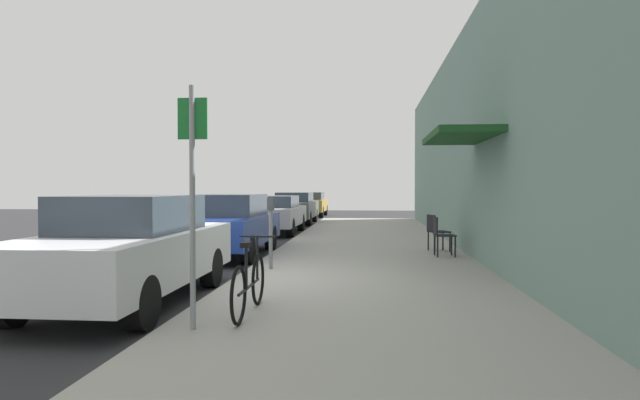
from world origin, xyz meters
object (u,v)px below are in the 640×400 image
street_sign (192,187)px  parked_car_1 (228,224)px  parked_car_3 (294,207)px  parked_car_4 (310,204)px  bicycle_0 (249,284)px  cafe_chair_1 (436,230)px  parking_meter (271,228)px  parked_car_0 (129,248)px  cafe_chair_0 (441,233)px  parked_car_2 (274,214)px

street_sign → parked_car_1: bearing=101.9°
parked_car_3 → parked_car_4: size_ratio=1.00×
bicycle_0 → cafe_chair_1: bicycle_0 is taller
parking_meter → street_sign: size_ratio=0.51×
street_sign → parked_car_0: bearing=131.2°
parked_car_0 → cafe_chair_0: (4.96, 4.78, -0.15)m
parked_car_4 → cafe_chair_1: (4.96, -17.41, -0.10)m
parked_car_0 → parked_car_3: bearing=90.0°
parked_car_3 → parking_meter: (1.55, -14.34, 0.14)m
parked_car_0 → bicycle_0: size_ratio=2.57×
parked_car_0 → parked_car_1: parked_car_0 is taller
cafe_chair_0 → cafe_chair_1: size_ratio=1.00×
parked_car_1 → cafe_chair_0: 4.99m
parked_car_4 → street_sign: (1.50, -24.88, 0.92)m
parked_car_2 → parking_meter: 9.24m
parked_car_0 → parked_car_4: parked_car_0 is taller
parked_car_2 → parked_car_4: (0.00, 11.48, 0.01)m
parked_car_2 → street_sign: street_sign is taller
parked_car_2 → cafe_chair_1: size_ratio=5.06×
parked_car_1 → cafe_chair_0: (4.96, -0.60, -0.13)m
parked_car_1 → parking_meter: parked_car_1 is taller
parked_car_2 → parked_car_3: (0.00, 5.24, 0.03)m
bicycle_0 → parked_car_2: bearing=98.7°
parked_car_0 → bicycle_0: bearing=-26.7°
parked_car_3 → cafe_chair_1: bearing=-66.1°
parked_car_1 → cafe_chair_1: 4.97m
street_sign → cafe_chair_0: 7.43m
parked_car_0 → bicycle_0: parked_car_0 is taller
parked_car_1 → parked_car_4: bearing=90.0°
parked_car_3 → bicycle_0: parked_car_3 is taller
street_sign → cafe_chair_0: size_ratio=2.99×
parking_meter → cafe_chair_1: (3.41, 3.17, -0.26)m
parking_meter → cafe_chair_0: parking_meter is taller
parked_car_3 → street_sign: 18.72m
cafe_chair_1 → parked_car_0: bearing=-130.7°
parked_car_4 → street_sign: street_sign is taller
parked_car_3 → parking_meter: 14.42m
parked_car_0 → parked_car_4: size_ratio=1.00×
parked_car_0 → cafe_chair_1: size_ratio=5.06×
cafe_chair_0 → bicycle_0: bearing=-117.6°
parked_car_3 → bicycle_0: bearing=-83.8°
parking_meter → parked_car_3: bearing=96.2°
cafe_chair_0 → cafe_chair_1: same height
parked_car_0 → parked_car_3: parked_car_0 is taller
cafe_chair_1 → parked_car_2: bearing=129.9°
parked_car_3 → street_sign: bearing=-85.4°
street_sign → parked_car_4: bearing=93.4°
parked_car_0 → street_sign: 2.44m
parking_meter → cafe_chair_0: 4.06m
parked_car_3 → parking_meter: bearing=-83.8°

